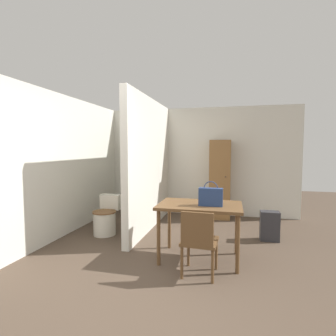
% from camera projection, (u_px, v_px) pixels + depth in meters
% --- Properties ---
extents(ground_plane, '(16.00, 16.00, 0.00)m').
position_uv_depth(ground_plane, '(133.00, 304.00, 2.63)').
color(ground_plane, '#4C3D30').
extents(wall_back, '(4.87, 0.12, 2.50)m').
position_uv_depth(wall_back, '(191.00, 161.00, 6.25)').
color(wall_back, silver).
rests_on(wall_back, ground_plane).
extents(wall_left, '(0.12, 4.77, 2.50)m').
position_uv_depth(wall_left, '(68.00, 165.00, 4.83)').
color(wall_left, silver).
rests_on(wall_left, ground_plane).
extents(partition_wall, '(0.12, 2.55, 2.50)m').
position_uv_depth(partition_wall, '(150.00, 164.00, 5.10)').
color(partition_wall, silver).
rests_on(partition_wall, ground_plane).
extents(dining_table, '(1.14, 0.74, 0.79)m').
position_uv_depth(dining_table, '(200.00, 211.00, 3.64)').
color(dining_table, brown).
rests_on(dining_table, ground_plane).
extents(wooden_chair, '(0.45, 0.45, 0.82)m').
position_uv_depth(wooden_chair, '(199.00, 240.00, 3.15)').
color(wooden_chair, brown).
rests_on(wooden_chair, ground_plane).
extents(toilet, '(0.42, 0.57, 0.69)m').
position_uv_depth(toilet, '(106.00, 218.00, 4.78)').
color(toilet, silver).
rests_on(toilet, ground_plane).
extents(handbag, '(0.32, 0.11, 0.33)m').
position_uv_depth(handbag, '(211.00, 197.00, 3.51)').
color(handbag, navy).
rests_on(handbag, dining_table).
extents(wooden_cabinet, '(0.46, 0.46, 1.74)m').
position_uv_depth(wooden_cabinet, '(220.00, 179.00, 5.82)').
color(wooden_cabinet, brown).
rests_on(wooden_cabinet, ground_plane).
extents(space_heater, '(0.31, 0.20, 0.50)m').
position_uv_depth(space_heater, '(270.00, 226.00, 4.42)').
color(space_heater, '#2D2D33').
rests_on(space_heater, ground_plane).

